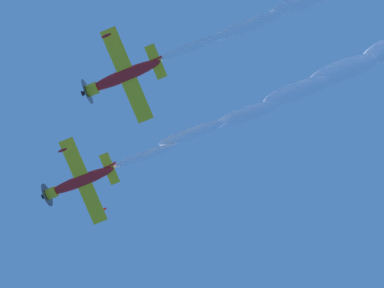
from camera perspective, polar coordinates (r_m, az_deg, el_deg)
The scene contains 2 objects.
airplane_lead at distance 74.94m, azimuth -9.03°, elevation -2.99°, with size 8.42×9.18×3.30m.
airplane_left_wingman at distance 68.37m, azimuth -5.60°, elevation 5.39°, with size 8.42×9.29×3.36m.
Camera 1 is at (24.33, -28.34, 2.17)m, focal length 66.80 mm.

